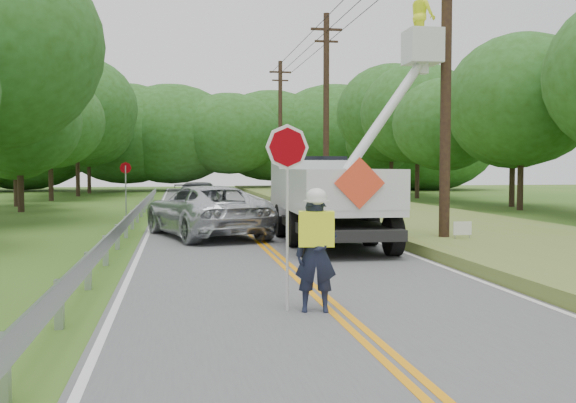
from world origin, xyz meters
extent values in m
plane|color=#2C5B18|center=(0.00, 0.00, 0.00)|extent=(140.00, 140.00, 0.00)
cube|color=#535255|center=(0.00, 14.00, 0.01)|extent=(7.20, 96.00, 0.02)
cube|color=orange|center=(-0.10, 14.00, 0.02)|extent=(0.12, 96.00, 0.00)
cube|color=orange|center=(0.10, 14.00, 0.02)|extent=(0.12, 96.00, 0.00)
cube|color=silver|center=(-3.45, 14.00, 0.02)|extent=(0.12, 96.00, 0.00)
cube|color=silver|center=(3.45, 14.00, 0.02)|extent=(0.12, 96.00, 0.00)
cube|color=#9CA0A5|center=(-4.10, -2.00, 0.35)|extent=(0.12, 0.14, 0.70)
cube|color=#9CA0A5|center=(-4.10, 1.00, 0.35)|extent=(0.12, 0.14, 0.70)
cube|color=#9CA0A5|center=(-4.10, 4.00, 0.35)|extent=(0.12, 0.14, 0.70)
cube|color=#9CA0A5|center=(-4.10, 7.00, 0.35)|extent=(0.12, 0.14, 0.70)
cube|color=#9CA0A5|center=(-4.10, 10.00, 0.35)|extent=(0.12, 0.14, 0.70)
cube|color=#9CA0A5|center=(-4.10, 13.00, 0.35)|extent=(0.12, 0.14, 0.70)
cube|color=#9CA0A5|center=(-4.10, 16.00, 0.35)|extent=(0.12, 0.14, 0.70)
cube|color=#9CA0A5|center=(-4.10, 19.00, 0.35)|extent=(0.12, 0.14, 0.70)
cube|color=#9CA0A5|center=(-4.10, 22.00, 0.35)|extent=(0.12, 0.14, 0.70)
cube|color=#9CA0A5|center=(-4.10, 25.00, 0.35)|extent=(0.12, 0.14, 0.70)
cube|color=#9CA0A5|center=(-4.10, 28.00, 0.35)|extent=(0.12, 0.14, 0.70)
cube|color=#9CA0A5|center=(-4.10, 31.00, 0.35)|extent=(0.12, 0.14, 0.70)
cube|color=#9CA0A5|center=(-4.10, 34.00, 0.35)|extent=(0.12, 0.14, 0.70)
cube|color=#9CA0A5|center=(-4.10, 37.00, 0.35)|extent=(0.12, 0.14, 0.70)
cube|color=#9CA0A5|center=(-4.00, 15.00, 0.60)|extent=(0.05, 48.00, 0.34)
cylinder|color=black|center=(5.00, 9.00, 5.00)|extent=(0.30, 0.30, 10.00)
cylinder|color=black|center=(5.00, 24.00, 5.00)|extent=(0.30, 0.30, 10.00)
cube|color=black|center=(5.00, 24.00, 9.20)|extent=(1.60, 0.12, 0.12)
cube|color=black|center=(5.00, 24.00, 8.60)|extent=(1.20, 0.10, 0.10)
cylinder|color=black|center=(5.00, 39.00, 5.00)|extent=(0.30, 0.30, 10.00)
cube|color=black|center=(5.00, 39.00, 9.20)|extent=(1.60, 0.12, 0.12)
cube|color=black|center=(5.00, 39.00, 8.60)|extent=(1.20, 0.10, 0.10)
cube|color=olive|center=(7.10, 14.00, 0.15)|extent=(7.00, 96.00, 0.30)
cylinder|color=#332319|center=(-10.30, 26.42, 1.32)|extent=(0.32, 0.32, 2.65)
ellipsoid|color=#254B14|center=(-10.30, 26.42, 4.56)|extent=(6.17, 6.17, 5.43)
cylinder|color=#332319|center=(-11.64, 31.37, 1.11)|extent=(0.32, 0.32, 2.21)
ellipsoid|color=#254B14|center=(-11.64, 31.37, 3.81)|extent=(5.16, 5.16, 4.54)
cylinder|color=#332319|center=(-10.90, 37.77, 1.56)|extent=(0.32, 0.32, 3.12)
ellipsoid|color=#254B14|center=(-10.90, 37.77, 5.37)|extent=(7.28, 7.28, 6.40)
cylinder|color=#332319|center=(-10.11, 44.46, 1.99)|extent=(0.32, 0.32, 3.98)
ellipsoid|color=#254B14|center=(-10.11, 44.46, 6.85)|extent=(9.28, 9.28, 8.17)
cylinder|color=#332319|center=(-10.00, 50.17, 1.66)|extent=(0.32, 0.32, 3.31)
ellipsoid|color=#254B14|center=(-10.00, 50.17, 5.71)|extent=(7.73, 7.73, 6.80)
cylinder|color=#332319|center=(15.40, 23.50, 1.69)|extent=(0.32, 0.32, 3.38)
ellipsoid|color=#254B14|center=(15.40, 23.50, 5.81)|extent=(7.88, 7.88, 6.93)
cylinder|color=#332319|center=(16.53, 26.45, 1.58)|extent=(0.32, 0.32, 3.15)
ellipsoid|color=#254B14|center=(16.53, 26.45, 5.43)|extent=(7.36, 7.36, 6.48)
cylinder|color=#332319|center=(14.63, 31.62, 1.46)|extent=(0.32, 0.32, 2.92)
ellipsoid|color=#254B14|center=(14.63, 31.62, 5.03)|extent=(6.82, 6.82, 6.00)
cylinder|color=#332319|center=(14.79, 36.98, 1.79)|extent=(0.32, 0.32, 3.58)
ellipsoid|color=#254B14|center=(14.79, 36.98, 6.17)|extent=(8.35, 8.35, 7.35)
cylinder|color=#332319|center=(14.98, 43.40, 1.96)|extent=(0.32, 0.32, 3.91)
ellipsoid|color=#254B14|center=(14.98, 43.40, 6.74)|extent=(9.12, 9.12, 8.03)
cylinder|color=#332319|center=(15.07, 46.88, 1.29)|extent=(0.32, 0.32, 2.57)
ellipsoid|color=#254B14|center=(15.07, 46.88, 4.43)|extent=(6.01, 6.01, 5.29)
ellipsoid|color=#254B14|center=(-17.04, 57.94, 5.50)|extent=(14.52, 10.89, 10.89)
ellipsoid|color=#254B14|center=(-12.14, 57.28, 5.50)|extent=(9.98, 7.49, 7.49)
ellipsoid|color=#254B14|center=(-7.32, 56.41, 5.50)|extent=(12.89, 9.67, 9.67)
ellipsoid|color=#254B14|center=(-2.99, 56.15, 5.50)|extent=(12.88, 9.66, 9.66)
ellipsoid|color=#254B14|center=(2.46, 54.40, 5.50)|extent=(10.36, 7.77, 7.77)
ellipsoid|color=#254B14|center=(7.06, 57.79, 5.50)|extent=(12.32, 9.24, 9.24)
ellipsoid|color=#254B14|center=(13.51, 56.98, 5.50)|extent=(14.01, 10.51, 10.51)
ellipsoid|color=#254B14|center=(17.44, 56.09, 5.50)|extent=(10.52, 7.89, 7.89)
ellipsoid|color=#254B14|center=(22.13, 54.07, 5.50)|extent=(15.23, 11.42, 11.42)
imported|color=#191E33|center=(-0.33, 1.41, 0.91)|extent=(0.72, 0.53, 1.79)
cube|color=#DEF022|center=(-0.33, 1.41, 1.32)|extent=(0.60, 0.42, 0.54)
ellipsoid|color=white|center=(-0.33, 1.41, 1.82)|extent=(0.33, 0.33, 0.27)
cylinder|color=#B7B7B7|center=(-0.77, 1.53, 1.27)|extent=(0.04, 0.04, 2.50)
cylinder|color=#870007|center=(-0.77, 1.53, 2.58)|extent=(0.70, 0.18, 0.71)
cylinder|color=black|center=(0.75, 7.44, 0.55)|extent=(0.35, 1.06, 1.06)
cylinder|color=black|center=(2.95, 7.39, 0.55)|extent=(0.35, 1.06, 1.06)
cylinder|color=black|center=(0.80, 9.64, 0.55)|extent=(0.35, 1.06, 1.06)
cylinder|color=black|center=(3.00, 9.59, 0.55)|extent=(0.35, 1.06, 1.06)
cylinder|color=black|center=(0.86, 12.39, 0.55)|extent=(0.35, 1.06, 1.06)
cylinder|color=black|center=(3.06, 12.34, 0.55)|extent=(0.35, 1.06, 1.06)
cube|color=black|center=(1.90, 9.94, 0.63)|extent=(2.46, 7.09, 0.28)
cube|color=silver|center=(1.89, 9.17, 1.18)|extent=(2.64, 5.12, 0.24)
cube|color=silver|center=(0.64, 9.20, 1.73)|extent=(0.18, 5.06, 0.99)
cube|color=silver|center=(3.13, 9.15, 1.73)|extent=(0.18, 5.06, 0.99)
cube|color=silver|center=(1.83, 6.67, 1.73)|extent=(2.53, 0.12, 0.99)
cube|color=silver|center=(1.97, 12.91, 1.51)|extent=(2.52, 2.14, 1.98)
cube|color=black|center=(1.97, 13.13, 2.22)|extent=(2.23, 1.48, 0.83)
cube|color=silver|center=(1.86, 7.96, 1.73)|extent=(1.01, 1.01, 0.88)
cube|color=silver|center=(4.30, 9.00, 5.61)|extent=(0.94, 0.94, 0.94)
imported|color=#DEF022|center=(4.30, 9.00, 6.46)|extent=(0.62, 0.80, 1.65)
cube|color=#FF4523|center=(1.83, 6.59, 1.89)|extent=(1.25, 0.07, 1.25)
imported|color=silver|center=(-1.56, 12.94, 0.85)|extent=(4.37, 6.52, 1.66)
imported|color=#32363A|center=(-1.38, 25.02, 0.77)|extent=(2.80, 5.43, 1.51)
cylinder|color=#9CA0A5|center=(-4.81, 22.53, 1.18)|extent=(0.06, 0.06, 2.35)
cylinder|color=#870007|center=(-4.81, 22.53, 2.24)|extent=(0.53, 0.05, 0.53)
cube|color=white|center=(5.32, 8.50, 0.58)|extent=(0.53, 0.04, 0.37)
cylinder|color=#9CA0A5|center=(5.11, 8.50, 0.26)|extent=(0.02, 0.02, 0.53)
cylinder|color=#9CA0A5|center=(5.54, 8.50, 0.26)|extent=(0.02, 0.02, 0.53)
camera|label=1|loc=(-2.45, -8.48, 2.27)|focal=40.82mm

